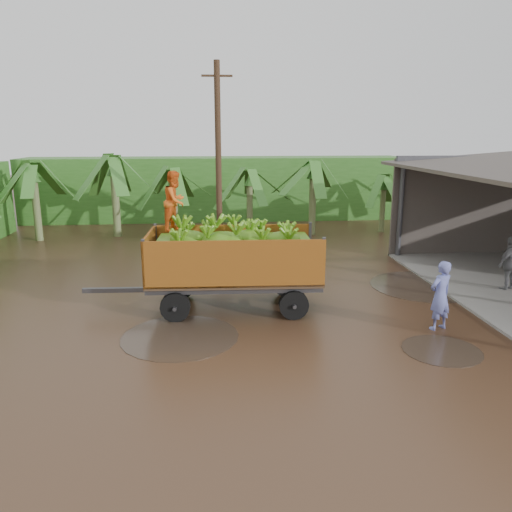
# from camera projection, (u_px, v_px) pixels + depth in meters

# --- Properties ---
(ground) EXTENTS (100.00, 100.00, 0.00)m
(ground) POSITION_uv_depth(u_px,v_px,m) (293.00, 308.00, 14.63)
(ground) COLOR black
(ground) RESTS_ON ground
(hedge_north) EXTENTS (22.00, 3.00, 3.60)m
(hedge_north) POSITION_uv_depth(u_px,v_px,m) (216.00, 188.00, 29.49)
(hedge_north) COLOR #2D661E
(hedge_north) RESTS_ON ground
(banana_trailer) EXTENTS (6.82, 2.55, 3.96)m
(banana_trailer) POSITION_uv_depth(u_px,v_px,m) (233.00, 258.00, 14.30)
(banana_trailer) COLOR #BD6D1B
(banana_trailer) RESTS_ON ground
(man_blue) EXTENTS (0.79, 0.66, 1.83)m
(man_blue) POSITION_uv_depth(u_px,v_px,m) (440.00, 296.00, 12.83)
(man_blue) COLOR #656DB8
(man_blue) RESTS_ON ground
(man_grey) EXTENTS (1.15, 0.80, 1.82)m
(man_grey) POSITION_uv_depth(u_px,v_px,m) (510.00, 264.00, 15.93)
(man_grey) COLOR slate
(man_grey) RESTS_ON ground
(utility_pole) EXTENTS (1.20, 0.24, 7.70)m
(utility_pole) POSITION_uv_depth(u_px,v_px,m) (218.00, 161.00, 19.93)
(utility_pole) COLOR #47301E
(utility_pole) RESTS_ON ground
(banana_plants) EXTENTS (24.63, 20.13, 4.19)m
(banana_plants) POSITION_uv_depth(u_px,v_px,m) (124.00, 215.00, 19.57)
(banana_plants) COLOR #2D661E
(banana_plants) RESTS_ON ground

